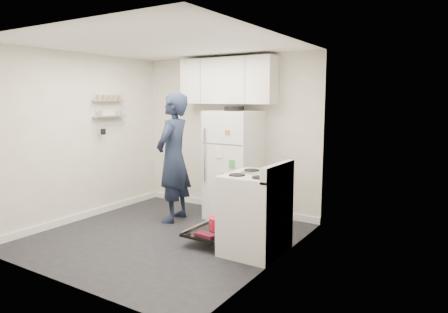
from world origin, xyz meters
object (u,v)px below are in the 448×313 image
Objects in this scene: refrigerator at (234,164)px; electric_range at (254,214)px; open_oven_door at (217,227)px; person at (173,158)px.

electric_range is at bearing -49.56° from refrigerator.
open_oven_door is at bearing 175.73° from electric_range.
refrigerator is at bearing 120.38° from person.
open_oven_door is 0.38× the size of person.
electric_range is 0.64× the size of refrigerator.
refrigerator is (-0.38, 1.06, 0.63)m from open_oven_door.
person is (-1.07, 0.45, 0.76)m from open_oven_door.
electric_range is 0.62m from open_oven_door.
refrigerator is at bearing 130.44° from electric_range.
person is at bearing 163.19° from electric_range.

